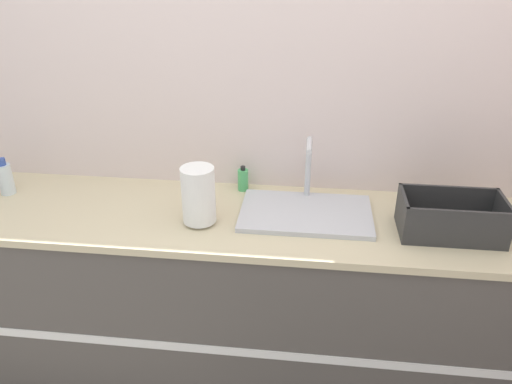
{
  "coord_description": "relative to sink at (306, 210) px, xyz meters",
  "views": [
    {
      "loc": [
        0.33,
        -1.44,
        1.87
      ],
      "look_at": [
        0.13,
        0.25,
        1.01
      ],
      "focal_mm": 35.0,
      "sensor_mm": 36.0,
      "label": 1
    }
  ],
  "objects": [
    {
      "name": "soap_dispenser",
      "position": [
        -0.28,
        0.19,
        0.03
      ],
      "size": [
        0.05,
        0.05,
        0.11
      ],
      "color": "#4CB266",
      "rests_on": "counter_cabinet"
    },
    {
      "name": "wall_back",
      "position": [
        -0.32,
        0.28,
        0.39
      ],
      "size": [
        4.91,
        0.06,
        2.6
      ],
      "color": "silver",
      "rests_on": "ground_plane"
    },
    {
      "name": "counter_cabinet",
      "position": [
        -0.32,
        -0.03,
        -0.46
      ],
      "size": [
        2.54,
        0.59,
        0.89
      ],
      "color": "#514C47",
      "rests_on": "ground_plane"
    },
    {
      "name": "sink",
      "position": [
        0.0,
        0.0,
        0.0
      ],
      "size": [
        0.52,
        0.33,
        0.28
      ],
      "color": "silver",
      "rests_on": "counter_cabinet"
    },
    {
      "name": "paper_towel_roll",
      "position": [
        -0.41,
        -0.11,
        0.1
      ],
      "size": [
        0.13,
        0.13,
        0.23
      ],
      "color": "#4C4C51",
      "rests_on": "counter_cabinet"
    },
    {
      "name": "bottle_clear",
      "position": [
        -1.29,
        0.04,
        0.05
      ],
      "size": [
        0.06,
        0.06,
        0.16
      ],
      "color": "silver",
      "rests_on": "counter_cabinet"
    },
    {
      "name": "dish_rack",
      "position": [
        0.54,
        -0.08,
        0.04
      ],
      "size": [
        0.37,
        0.21,
        0.15
      ],
      "color": "#2D2D2D",
      "rests_on": "counter_cabinet"
    }
  ]
}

